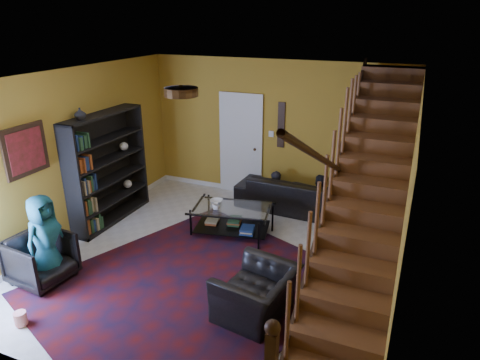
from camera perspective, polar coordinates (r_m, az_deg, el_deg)
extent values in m
plane|color=beige|center=(6.77, -3.25, -10.72)|extent=(5.50, 5.50, 0.00)
plane|color=#AC8426|center=(8.59, 4.55, 6.46)|extent=(5.20, 0.00, 5.20)
plane|color=#AC8426|center=(4.13, -20.80, -12.28)|extent=(5.20, 0.00, 5.20)
plane|color=#AC8426|center=(7.60, -21.46, 3.07)|extent=(0.00, 5.50, 5.50)
plane|color=#AC8426|center=(5.60, 21.23, -3.26)|extent=(0.00, 5.50, 5.50)
plane|color=white|center=(5.80, -3.84, 13.45)|extent=(5.50, 5.50, 0.00)
cube|color=silver|center=(9.02, 4.29, -1.87)|extent=(5.20, 0.02, 0.10)
cube|color=silver|center=(8.09, -20.13, -6.05)|extent=(0.02, 5.50, 0.10)
cube|color=#AC8426|center=(5.64, 16.34, -3.31)|extent=(0.95, 4.92, 2.83)
cube|color=black|center=(5.66, 11.87, -1.90)|extent=(0.04, 5.02, 3.02)
cylinder|color=black|center=(5.50, 12.53, 2.36)|extent=(0.07, 4.20, 2.44)
cube|color=black|center=(8.02, -17.18, 1.49)|extent=(0.35, 1.80, 2.00)
cube|color=black|center=(8.23, -16.74, -2.44)|extent=(0.35, 1.72, 0.03)
cube|color=black|center=(7.97, -17.31, 2.57)|extent=(0.35, 1.72, 0.03)
cube|color=silver|center=(8.90, 0.14, 4.55)|extent=(0.82, 0.05, 2.05)
cube|color=maroon|center=(6.90, -26.71, 3.54)|extent=(0.04, 0.74, 0.74)
cube|color=black|center=(8.49, 5.51, 7.30)|extent=(0.14, 0.03, 0.90)
cylinder|color=#3F2814|center=(5.11, -7.85, 11.56)|extent=(0.40, 0.40, 0.10)
cube|color=#440C0C|center=(6.22, -6.64, -13.99)|extent=(4.60, 4.86, 0.02)
imported|color=black|center=(8.36, 7.28, -1.85)|extent=(2.26, 0.96, 0.65)
imported|color=black|center=(6.75, -24.98, -9.54)|extent=(0.84, 0.82, 0.71)
imported|color=black|center=(5.54, 2.24, -14.88)|extent=(1.00, 1.10, 0.63)
imported|color=black|center=(8.59, 4.72, -2.48)|extent=(0.44, 0.30, 1.17)
imported|color=black|center=(8.38, 10.41, -3.22)|extent=(0.65, 0.53, 1.22)
imported|color=#1A5864|center=(6.57, -24.49, -7.24)|extent=(0.43, 0.65, 1.33)
cube|color=black|center=(7.40, -6.59, -5.72)|extent=(0.04, 0.04, 0.49)
cube|color=black|center=(6.94, 2.52, -7.54)|extent=(0.04, 0.04, 0.49)
cube|color=black|center=(7.95, -4.16, -3.62)|extent=(0.04, 0.04, 0.49)
cube|color=black|center=(7.53, 4.37, -5.15)|extent=(0.04, 0.04, 0.49)
cube|color=black|center=(7.48, -1.06, -6.24)|extent=(1.36, 0.93, 0.02)
cube|color=silver|center=(7.32, -1.08, -3.75)|extent=(1.43, 1.00, 0.02)
imported|color=#999999|center=(7.23, -3.15, -3.65)|extent=(0.11, 0.11, 0.09)
imported|color=#999999|center=(7.25, -3.33, -3.53)|extent=(0.12, 0.12, 0.10)
imported|color=#999999|center=(7.51, -3.16, -2.83)|extent=(0.25, 0.25, 0.05)
imported|color=#999999|center=(7.37, -20.55, 8.28)|extent=(0.18, 0.18, 0.19)
cylinder|color=red|center=(6.12, -27.22, -16.09)|extent=(0.15, 0.15, 0.17)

